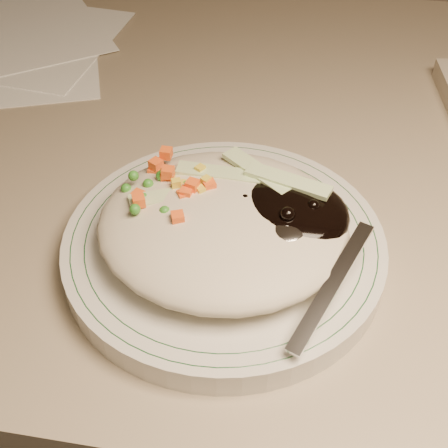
# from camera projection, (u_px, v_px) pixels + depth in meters

# --- Properties ---
(desk) EXTENTS (1.40, 0.70, 0.74)m
(desk) POSITION_uv_depth(u_px,v_px,m) (298.00, 272.00, 0.76)
(desk) COLOR gray
(desk) RESTS_ON ground
(plate) EXTENTS (0.25, 0.25, 0.02)m
(plate) POSITION_uv_depth(u_px,v_px,m) (224.00, 248.00, 0.50)
(plate) COLOR silver
(plate) RESTS_ON desk
(plate_rim) EXTENTS (0.24, 0.24, 0.00)m
(plate_rim) POSITION_uv_depth(u_px,v_px,m) (224.00, 239.00, 0.49)
(plate_rim) COLOR #144723
(plate_rim) RESTS_ON plate
(meal) EXTENTS (0.21, 0.19, 0.05)m
(meal) POSITION_uv_depth(u_px,v_px,m) (229.00, 220.00, 0.47)
(meal) COLOR #BBB198
(meal) RESTS_ON plate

